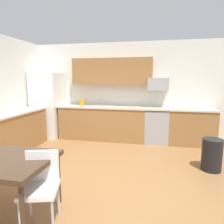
% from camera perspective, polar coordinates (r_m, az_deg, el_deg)
% --- Properties ---
extents(ground_plane, '(12.00, 12.00, 0.00)m').
position_cam_1_polar(ground_plane, '(3.67, -3.37, -18.14)').
color(ground_plane, olive).
extents(wall_back, '(5.80, 0.10, 2.70)m').
position_cam_1_polar(wall_back, '(5.87, 3.33, 5.89)').
color(wall_back, silver).
rests_on(wall_back, ground).
extents(cabinet_run_back, '(2.40, 0.60, 0.90)m').
position_cam_1_polar(cabinet_run_back, '(5.76, -2.72, -3.21)').
color(cabinet_run_back, olive).
rests_on(cabinet_run_back, ground).
extents(cabinet_run_back_right, '(1.15, 0.60, 0.90)m').
position_cam_1_polar(cabinet_run_back_right, '(5.66, 21.29, -4.05)').
color(cabinet_run_back_right, olive).
rests_on(cabinet_run_back_right, ground).
extents(cabinet_run_left, '(0.60, 2.00, 0.90)m').
position_cam_1_polar(cabinet_run_left, '(5.21, -26.24, -5.50)').
color(cabinet_run_left, olive).
rests_on(cabinet_run_left, ground).
extents(countertop_back, '(4.80, 0.64, 0.04)m').
position_cam_1_polar(countertop_back, '(5.57, 2.75, 1.27)').
color(countertop_back, beige).
rests_on(countertop_back, cabinet_run_back).
extents(countertop_left, '(0.64, 2.00, 0.04)m').
position_cam_1_polar(countertop_left, '(5.12, -26.61, -0.39)').
color(countertop_left, beige).
rests_on(countertop_left, cabinet_run_left).
extents(upper_cabinets_back, '(2.20, 0.34, 0.70)m').
position_cam_1_polar(upper_cabinets_back, '(5.70, -0.00, 11.34)').
color(upper_cabinets_back, olive).
extents(refrigerator, '(0.76, 0.70, 1.86)m').
position_cam_1_polar(refrigerator, '(6.22, -17.64, 1.78)').
color(refrigerator, white).
rests_on(refrigerator, ground).
extents(oven_range, '(0.60, 0.60, 0.91)m').
position_cam_1_polar(oven_range, '(5.58, 12.36, -3.76)').
color(oven_range, '#999BA0').
rests_on(oven_range, ground).
extents(microwave, '(0.54, 0.36, 0.32)m').
position_cam_1_polar(microwave, '(5.55, 12.75, 7.62)').
color(microwave, '#9EA0A5').
extents(sink_basin, '(0.48, 0.40, 0.14)m').
position_cam_1_polar(sink_basin, '(5.72, -4.06, 1.07)').
color(sink_basin, '#A5A8AD').
rests_on(sink_basin, countertop_back).
extents(sink_faucet, '(0.02, 0.02, 0.24)m').
position_cam_1_polar(sink_faucet, '(5.87, -3.60, 2.86)').
color(sink_faucet, '#B2B5BA').
rests_on(sink_faucet, countertop_back).
extents(chair_near_table, '(0.50, 0.50, 0.85)m').
position_cam_1_polar(chair_near_table, '(2.62, -19.29, -18.09)').
color(chair_near_table, white).
rests_on(chair_near_table, ground).
extents(trash_bin, '(0.36, 0.36, 0.60)m').
position_cam_1_polar(trash_bin, '(4.28, 26.18, -10.69)').
color(trash_bin, black).
rests_on(trash_bin, ground).
extents(kettle, '(0.14, 0.14, 0.20)m').
position_cam_1_polar(kettle, '(5.90, -8.42, 2.61)').
color(kettle, orange).
rests_on(kettle, countertop_back).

